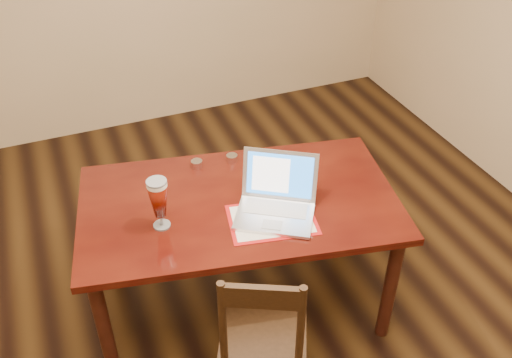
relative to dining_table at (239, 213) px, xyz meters
name	(u,v)px	position (x,y,z in m)	size (l,w,h in m)	color
ground	(243,352)	(-0.11, -0.32, -0.65)	(5.00, 5.00, 0.00)	black
room_shell	(235,25)	(-0.11, -0.32, 1.11)	(4.51, 5.01, 2.71)	tan
dining_table	(239,213)	(0.00, 0.00, 0.00)	(1.69, 1.16, 0.99)	#481209
dining_chair	(263,341)	(-0.12, -0.60, -0.23)	(0.50, 0.50, 0.90)	black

